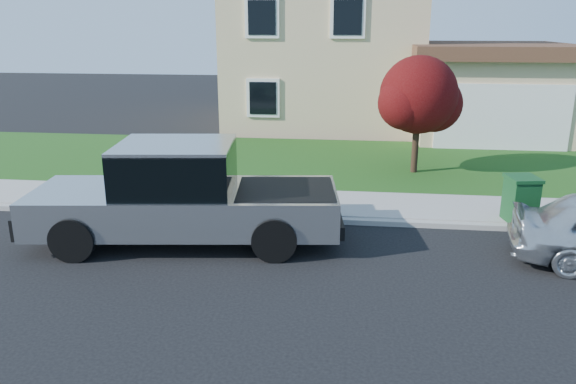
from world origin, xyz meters
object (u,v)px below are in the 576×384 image
Objects in this scene: pickup_truck at (184,197)px; trash_bin at (521,199)px; woman at (200,187)px; ornamental_tree at (420,99)px.

pickup_truck reaches higher than trash_bin.
woman is (-0.06, 1.40, -0.21)m from pickup_truck.
pickup_truck reaches higher than woman.
pickup_truck is at bearing -131.27° from ornamental_tree.
ornamental_tree is at bearing 103.38° from trash_bin.
woman is at bearing -139.08° from ornamental_tree.
ornamental_tree is (5.35, 4.64, 1.53)m from woman.
pickup_truck is 1.41m from woman.
pickup_truck is 8.14m from ornamental_tree.
pickup_truck is 1.92× the size of ornamental_tree.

